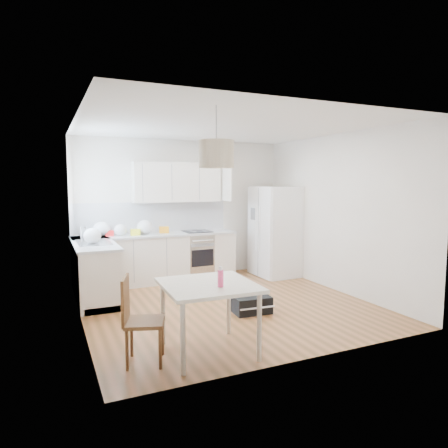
% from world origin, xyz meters
% --- Properties ---
extents(floor, '(4.20, 4.20, 0.00)m').
position_xyz_m(floor, '(0.00, 0.00, 0.00)').
color(floor, brown).
rests_on(floor, ground).
extents(ceiling, '(4.20, 4.20, 0.00)m').
position_xyz_m(ceiling, '(0.00, 0.00, 2.70)').
color(ceiling, white).
rests_on(ceiling, wall_back).
extents(wall_back, '(4.20, 0.00, 4.20)m').
position_xyz_m(wall_back, '(0.00, 2.10, 1.35)').
color(wall_back, beige).
rests_on(wall_back, floor).
extents(wall_left, '(0.00, 4.20, 4.20)m').
position_xyz_m(wall_left, '(-2.10, 0.00, 1.35)').
color(wall_left, beige).
rests_on(wall_left, floor).
extents(wall_right, '(0.00, 4.20, 4.20)m').
position_xyz_m(wall_right, '(2.10, 0.00, 1.35)').
color(wall_right, beige).
rests_on(wall_right, floor).
extents(window_glassblock, '(0.02, 1.00, 1.00)m').
position_xyz_m(window_glassblock, '(-2.09, 1.15, 1.75)').
color(window_glassblock, '#BFE0F9').
rests_on(window_glassblock, wall_left).
extents(cabinets_back, '(3.00, 0.60, 0.88)m').
position_xyz_m(cabinets_back, '(-0.60, 1.80, 0.44)').
color(cabinets_back, silver).
rests_on(cabinets_back, floor).
extents(cabinets_left, '(0.60, 1.80, 0.88)m').
position_xyz_m(cabinets_left, '(-1.80, 1.20, 0.44)').
color(cabinets_left, silver).
rests_on(cabinets_left, floor).
extents(counter_back, '(3.02, 0.64, 0.04)m').
position_xyz_m(counter_back, '(-0.60, 1.80, 0.90)').
color(counter_back, '#A1A3A6').
rests_on(counter_back, cabinets_back).
extents(counter_left, '(0.64, 1.82, 0.04)m').
position_xyz_m(counter_left, '(-1.80, 1.20, 0.90)').
color(counter_left, '#A1A3A6').
rests_on(counter_left, cabinets_left).
extents(backsplash_back, '(3.00, 0.01, 0.58)m').
position_xyz_m(backsplash_back, '(-0.60, 2.09, 1.21)').
color(backsplash_back, silver).
rests_on(backsplash_back, wall_back).
extents(backsplash_left, '(0.01, 1.80, 0.58)m').
position_xyz_m(backsplash_left, '(-2.09, 1.20, 1.21)').
color(backsplash_left, silver).
rests_on(backsplash_left, wall_left).
extents(upper_cabinets, '(1.70, 0.32, 0.75)m').
position_xyz_m(upper_cabinets, '(-0.15, 1.94, 1.88)').
color(upper_cabinets, silver).
rests_on(upper_cabinets, wall_back).
extents(range_oven, '(0.50, 0.61, 0.88)m').
position_xyz_m(range_oven, '(0.20, 1.80, 0.44)').
color(range_oven, '#BABCBE').
rests_on(range_oven, floor).
extents(sink, '(0.50, 0.80, 0.16)m').
position_xyz_m(sink, '(-1.80, 1.15, 0.92)').
color(sink, '#BABCBE').
rests_on(sink, counter_left).
extents(refrigerator, '(0.88, 0.91, 1.79)m').
position_xyz_m(refrigerator, '(1.73, 1.38, 0.90)').
color(refrigerator, white).
rests_on(refrigerator, floor).
extents(dining_table, '(1.02, 1.02, 0.78)m').
position_xyz_m(dining_table, '(-0.90, -1.50, 0.69)').
color(dining_table, beige).
rests_on(dining_table, floor).
extents(dining_chair, '(0.49, 0.49, 0.92)m').
position_xyz_m(dining_chair, '(-1.60, -1.47, 0.46)').
color(dining_chair, '#533018').
rests_on(dining_chair, floor).
extents(drink_bottle, '(0.07, 0.07, 0.22)m').
position_xyz_m(drink_bottle, '(-0.83, -1.68, 0.89)').
color(drink_bottle, '#E23E74').
rests_on(drink_bottle, dining_table).
extents(gym_bag, '(0.55, 0.39, 0.24)m').
position_xyz_m(gym_bag, '(0.17, -0.51, 0.12)').
color(gym_bag, black).
rests_on(gym_bag, floor).
extents(pendant_lamp, '(0.42, 0.42, 0.29)m').
position_xyz_m(pendant_lamp, '(-0.78, -1.45, 2.18)').
color(pendant_lamp, beige).
rests_on(pendant_lamp, ceiling).
extents(grocery_bag_a, '(0.29, 0.25, 0.26)m').
position_xyz_m(grocery_bag_a, '(-1.58, 1.86, 1.05)').
color(grocery_bag_a, white).
rests_on(grocery_bag_a, counter_back).
extents(grocery_bag_b, '(0.23, 0.19, 0.21)m').
position_xyz_m(grocery_bag_b, '(-1.26, 1.80, 1.02)').
color(grocery_bag_b, white).
rests_on(grocery_bag_b, counter_back).
extents(grocery_bag_c, '(0.29, 0.25, 0.26)m').
position_xyz_m(grocery_bag_c, '(-0.82, 1.80, 1.05)').
color(grocery_bag_c, white).
rests_on(grocery_bag_c, counter_back).
extents(grocery_bag_d, '(0.19, 0.16, 0.17)m').
position_xyz_m(grocery_bag_d, '(-1.77, 1.39, 1.00)').
color(grocery_bag_d, white).
rests_on(grocery_bag_d, counter_back).
extents(grocery_bag_e, '(0.27, 0.23, 0.24)m').
position_xyz_m(grocery_bag_e, '(-1.83, 1.05, 1.04)').
color(grocery_bag_e, white).
rests_on(grocery_bag_e, counter_left).
extents(snack_orange, '(0.19, 0.14, 0.12)m').
position_xyz_m(snack_orange, '(-0.45, 1.85, 0.98)').
color(snack_orange, orange).
rests_on(snack_orange, counter_back).
extents(snack_yellow, '(0.18, 0.12, 0.12)m').
position_xyz_m(snack_yellow, '(-1.01, 1.73, 0.98)').
color(snack_yellow, yellow).
rests_on(snack_yellow, counter_back).
extents(snack_red, '(0.16, 0.11, 0.10)m').
position_xyz_m(snack_red, '(-1.46, 1.83, 0.97)').
color(snack_red, red).
rests_on(snack_red, counter_back).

